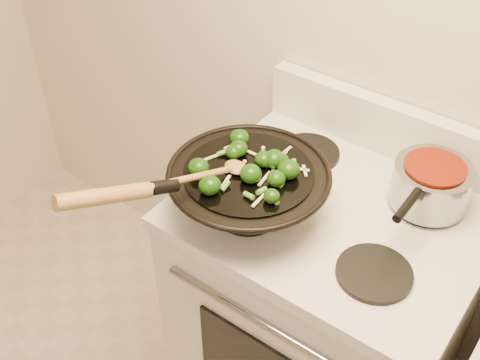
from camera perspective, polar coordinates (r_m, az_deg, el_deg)
The scene contains 5 objects.
stove at distance 1.93m, azimuth 7.84°, elevation -12.38°, with size 0.78×0.67×1.08m.
wok at distance 1.51m, azimuth 0.66°, elevation -0.85°, with size 0.41×0.66×0.28m.
stirfry at distance 1.46m, azimuth 1.02°, elevation 1.40°, with size 0.26×0.28×0.05m.
wooden_spoon at distance 1.42m, azimuth -2.70°, elevation 0.68°, with size 0.10×0.28×0.09m.
saucepan at distance 1.61m, azimuth 17.62°, elevation -0.38°, with size 0.20×0.32×0.12m.
Camera 1 is at (0.43, 0.09, 2.00)m, focal length 45.00 mm.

